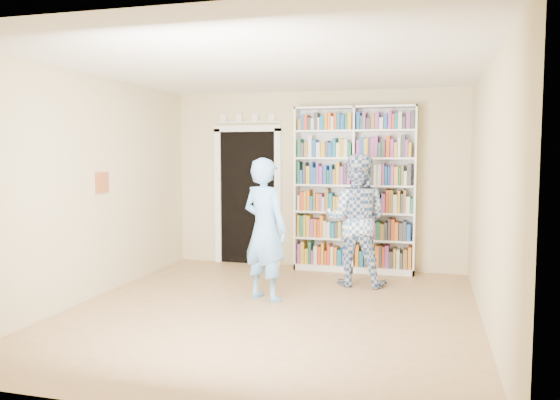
# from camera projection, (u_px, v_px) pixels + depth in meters

# --- Properties ---
(floor) EXTENTS (5.00, 5.00, 0.00)m
(floor) POSITION_uv_depth(u_px,v_px,m) (271.00, 311.00, 6.09)
(floor) COLOR #9B714B
(floor) RESTS_ON ground
(ceiling) EXTENTS (5.00, 5.00, 0.00)m
(ceiling) POSITION_uv_depth(u_px,v_px,m) (270.00, 66.00, 5.86)
(ceiling) COLOR white
(ceiling) RESTS_ON wall_back
(wall_back) EXTENTS (4.50, 0.00, 4.50)m
(wall_back) POSITION_uv_depth(u_px,v_px,m) (316.00, 180.00, 8.38)
(wall_back) COLOR beige
(wall_back) RESTS_ON floor
(wall_left) EXTENTS (0.00, 5.00, 5.00)m
(wall_left) POSITION_uv_depth(u_px,v_px,m) (91.00, 188.00, 6.57)
(wall_left) COLOR beige
(wall_left) RESTS_ON floor
(wall_right) EXTENTS (0.00, 5.00, 5.00)m
(wall_right) POSITION_uv_depth(u_px,v_px,m) (489.00, 195.00, 5.39)
(wall_right) COLOR beige
(wall_right) RESTS_ON floor
(bookshelf) EXTENTS (1.78, 0.33, 2.44)m
(bookshelf) POSITION_uv_depth(u_px,v_px,m) (354.00, 189.00, 8.08)
(bookshelf) COLOR white
(bookshelf) RESTS_ON floor
(doorway) EXTENTS (1.10, 0.08, 2.43)m
(doorway) POSITION_uv_depth(u_px,v_px,m) (248.00, 190.00, 8.66)
(doorway) COLOR black
(doorway) RESTS_ON floor
(wall_art) EXTENTS (0.03, 0.25, 0.25)m
(wall_art) POSITION_uv_depth(u_px,v_px,m) (102.00, 183.00, 6.75)
(wall_art) COLOR brown
(wall_art) RESTS_ON wall_left
(man_blue) EXTENTS (0.74, 0.63, 1.71)m
(man_blue) POSITION_uv_depth(u_px,v_px,m) (265.00, 229.00, 6.52)
(man_blue) COLOR #67A5E6
(man_blue) RESTS_ON floor
(man_plaid) EXTENTS (0.87, 0.69, 1.76)m
(man_plaid) POSITION_uv_depth(u_px,v_px,m) (356.00, 220.00, 7.25)
(man_plaid) COLOR #32599B
(man_plaid) RESTS_ON floor
(paper_sheet) EXTENTS (0.18, 0.06, 0.26)m
(paper_sheet) POSITION_uv_depth(u_px,v_px,m) (360.00, 221.00, 7.07)
(paper_sheet) COLOR white
(paper_sheet) RESTS_ON man_plaid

